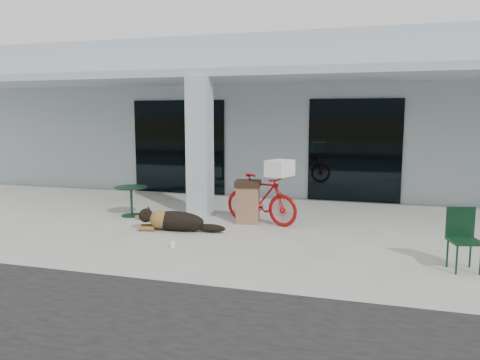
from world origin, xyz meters
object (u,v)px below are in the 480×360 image
(cafe_table_near, at_px, (131,201))
(dog, at_px, (176,220))
(trash_receptacle, at_px, (248,202))
(cafe_chair_far_a, at_px, (465,240))
(bicycle, at_px, (261,199))

(cafe_table_near, bearing_deg, dog, -32.50)
(cafe_table_near, bearing_deg, trash_receptacle, 2.59)
(dog, relative_size, cafe_chair_far_a, 1.46)
(cafe_chair_far_a, bearing_deg, trash_receptacle, 137.18)
(dog, bearing_deg, bicycle, 25.00)
(cafe_table_near, distance_m, trash_receptacle, 2.71)
(cafe_chair_far_a, xyz_separation_m, trash_receptacle, (-3.87, 2.14, -0.01))
(dog, xyz_separation_m, cafe_table_near, (-1.53, 0.98, 0.11))
(cafe_chair_far_a, distance_m, trash_receptacle, 4.43)
(bicycle, height_order, cafe_table_near, bicycle)
(dog, relative_size, cafe_table_near, 1.87)
(trash_receptacle, bearing_deg, bicycle, -2.38)
(dog, distance_m, cafe_table_near, 1.82)
(cafe_chair_far_a, bearing_deg, bicycle, 135.42)
(dog, bearing_deg, trash_receptacle, 31.45)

